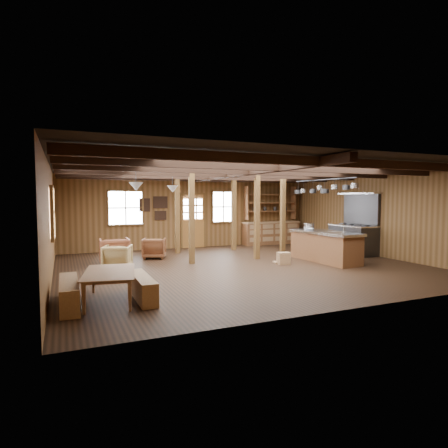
{
  "coord_description": "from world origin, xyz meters",
  "views": [
    {
      "loc": [
        -4.7,
        -9.58,
        1.97
      ],
      "look_at": [
        -0.21,
        0.86,
        1.17
      ],
      "focal_mm": 30.0,
      "sensor_mm": 36.0,
      "label": 1
    }
  ],
  "objects_px": {
    "commercial_range": "(355,235)",
    "armchair_a": "(115,251)",
    "dining_table": "(112,286)",
    "kitchen_island": "(325,246)",
    "armchair_b": "(154,248)",
    "armchair_c": "(118,257)"
  },
  "relations": [
    {
      "from": "commercial_range",
      "to": "armchair_a",
      "type": "height_order",
      "value": "commercial_range"
    },
    {
      "from": "dining_table",
      "to": "kitchen_island",
      "type": "bearing_deg",
      "value": -62.95
    },
    {
      "from": "dining_table",
      "to": "armchair_a",
      "type": "height_order",
      "value": "armchair_a"
    },
    {
      "from": "commercial_range",
      "to": "dining_table",
      "type": "xyz_separation_m",
      "value": [
        -8.54,
        -2.89,
        -0.39
      ]
    },
    {
      "from": "commercial_range",
      "to": "armchair_a",
      "type": "distance_m",
      "value": 8.08
    },
    {
      "from": "kitchen_island",
      "to": "commercial_range",
      "type": "bearing_deg",
      "value": 20.56
    },
    {
      "from": "commercial_range",
      "to": "armchair_b",
      "type": "xyz_separation_m",
      "value": [
        -6.66,
        1.83,
        -0.34
      ]
    },
    {
      "from": "dining_table",
      "to": "armchair_b",
      "type": "distance_m",
      "value": 5.09
    },
    {
      "from": "armchair_a",
      "to": "armchair_b",
      "type": "distance_m",
      "value": 1.46
    },
    {
      "from": "commercial_range",
      "to": "armchair_c",
      "type": "distance_m",
      "value": 8.02
    },
    {
      "from": "armchair_a",
      "to": "commercial_range",
      "type": "bearing_deg",
      "value": 173.74
    },
    {
      "from": "commercial_range",
      "to": "armchair_a",
      "type": "bearing_deg",
      "value": 171.3
    },
    {
      "from": "armchair_c",
      "to": "dining_table",
      "type": "bearing_deg",
      "value": 101.2
    },
    {
      "from": "dining_table",
      "to": "armchair_c",
      "type": "relative_size",
      "value": 2.24
    },
    {
      "from": "commercial_range",
      "to": "armchair_a",
      "type": "xyz_separation_m",
      "value": [
        -7.99,
        1.22,
        -0.29
      ]
    },
    {
      "from": "dining_table",
      "to": "armchair_b",
      "type": "relative_size",
      "value": 2.24
    },
    {
      "from": "commercial_range",
      "to": "dining_table",
      "type": "distance_m",
      "value": 9.03
    },
    {
      "from": "kitchen_island",
      "to": "commercial_range",
      "type": "height_order",
      "value": "commercial_range"
    },
    {
      "from": "kitchen_island",
      "to": "armchair_c",
      "type": "relative_size",
      "value": 3.47
    },
    {
      "from": "kitchen_island",
      "to": "commercial_range",
      "type": "xyz_separation_m",
      "value": [
        1.94,
        0.84,
        0.2
      ]
    },
    {
      "from": "dining_table",
      "to": "commercial_range",
      "type": "bearing_deg",
      "value": -61.52
    },
    {
      "from": "dining_table",
      "to": "armchair_a",
      "type": "distance_m",
      "value": 4.15
    }
  ]
}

